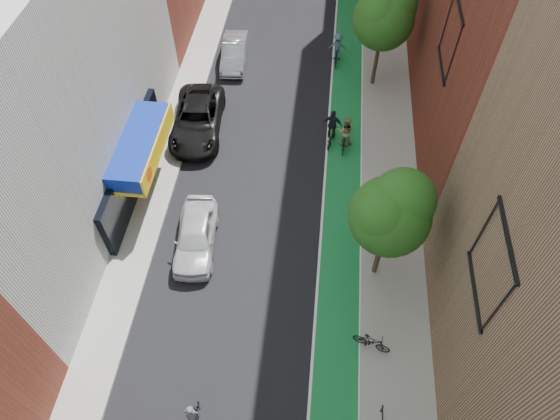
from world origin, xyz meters
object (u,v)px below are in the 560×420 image
(cyclist_lane_mid, at_px, (332,130))
(cyclist_lane_far, at_px, (337,50))
(parked_car_silver, at_px, (234,53))
(cyclist_lane_near, at_px, (345,135))
(parked_car_white, at_px, (195,236))
(parked_car_black, at_px, (197,119))
(cyclist_lead, at_px, (193,420))

(cyclist_lane_mid, xyz_separation_m, cyclist_lane_far, (0.00, 7.64, 0.02))
(parked_car_silver, bearing_deg, cyclist_lane_near, -48.53)
(parked_car_white, bearing_deg, cyclist_lane_near, 42.08)
(parked_car_white, bearing_deg, cyclist_lane_far, 63.22)
(parked_car_black, xyz_separation_m, parked_car_silver, (1.05, 6.77, -0.10))
(parked_car_white, bearing_deg, cyclist_lead, -83.65)
(cyclist_lead, distance_m, cyclist_lane_far, 24.20)
(cyclist_lane_near, bearing_deg, parked_car_black, 0.08)
(parked_car_black, height_order, cyclist_lane_mid, cyclist_lane_mid)
(parked_car_black, relative_size, cyclist_lane_near, 2.73)
(parked_car_black, xyz_separation_m, cyclist_lane_far, (7.80, 7.48, 0.09))
(parked_car_silver, height_order, cyclist_lane_far, cyclist_lane_far)
(parked_car_black, height_order, cyclist_lane_near, cyclist_lane_near)
(parked_car_black, bearing_deg, parked_car_white, -83.30)
(parked_car_white, xyz_separation_m, parked_car_black, (-1.60, 8.03, 0.04))
(cyclist_lane_mid, bearing_deg, parked_car_silver, -33.60)
(parked_car_white, relative_size, cyclist_lane_far, 2.21)
(cyclist_lane_near, relative_size, cyclist_lane_mid, 0.97)
(parked_car_white, xyz_separation_m, cyclist_lane_far, (6.20, 15.51, 0.13))
(cyclist_lane_far, bearing_deg, parked_car_silver, 8.03)
(parked_car_silver, distance_m, cyclist_lead, 23.17)
(parked_car_silver, bearing_deg, parked_car_white, -91.91)
(parked_car_white, relative_size, cyclist_lane_mid, 2.05)
(parked_car_black, distance_m, cyclist_lane_mid, 7.80)
(cyclist_lane_near, bearing_deg, cyclist_lane_mid, -25.82)
(parked_car_black, xyz_separation_m, cyclist_lead, (3.26, -16.29, -0.19))
(parked_car_white, relative_size, cyclist_lane_near, 2.11)
(parked_car_white, xyz_separation_m, cyclist_lane_near, (6.93, 7.45, 0.19))
(parked_car_silver, bearing_deg, parked_car_black, -102.87)
(parked_car_white, bearing_deg, parked_car_silver, 87.11)
(parked_car_white, bearing_deg, cyclist_lane_mid, 46.77)
(parked_car_silver, relative_size, cyclist_lead, 2.29)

